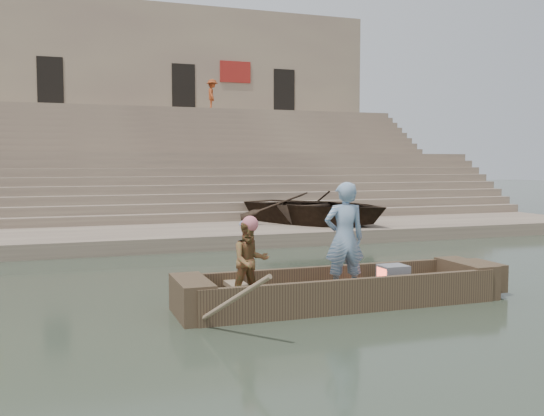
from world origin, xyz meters
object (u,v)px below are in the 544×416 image
standing_man (344,238)px  pedestrian (212,95)px  beached_rowboat (316,208)px  rowing_man (250,261)px  television (393,276)px  main_rowboat (340,298)px

standing_man → pedestrian: pedestrian is taller
beached_rowboat → rowing_man: bearing=-149.7°
television → beached_rowboat: beached_rowboat is taller
main_rowboat → television: 1.06m
standing_man → main_rowboat: bearing=-82.2°
rowing_man → television: bearing=1.8°
beached_rowboat → pedestrian: (-0.18, 13.51, 5.08)m
television → pedestrian: pedestrian is taller
standing_man → beached_rowboat: bearing=-102.5°
standing_man → rowing_man: size_ratio=1.45×
standing_man → rowing_man: (-1.65, -0.02, -0.29)m
standing_man → television: 1.26m
main_rowboat → pedestrian: 23.54m
pedestrian → main_rowboat: bearing=-173.7°
beached_rowboat → standing_man: bearing=-141.3°
main_rowboat → rowing_man: bearing=-174.1°
standing_man → beached_rowboat: 9.83m
main_rowboat → beached_rowboat: (3.48, 9.04, 0.83)m
main_rowboat → rowing_man: size_ratio=3.88×
main_rowboat → rowing_man: 1.82m
rowing_man → television: size_ratio=2.80×
rowing_man → standing_man: bearing=-1.2°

